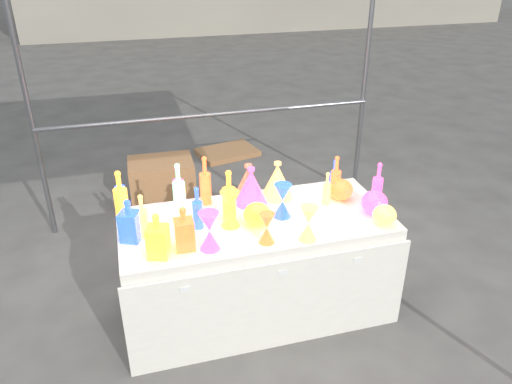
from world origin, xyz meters
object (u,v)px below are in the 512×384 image
object	(u,v)px
globe_0	(257,216)
bottle_0	(121,196)
display_table	(256,266)
lampshade_0	(250,185)
decanter_0	(157,235)
hourglass_0	(267,228)
cardboard_box_closed	(162,182)

from	to	relation	value
globe_0	bottle_0	bearing A→B (deg)	159.24
display_table	globe_0	xyz separation A→B (m)	(-0.02, -0.08, 0.45)
lampshade_0	decanter_0	bearing A→B (deg)	-143.54
bottle_0	lampshade_0	distance (m)	0.89
hourglass_0	globe_0	xyz separation A→B (m)	(-0.00, 0.21, -0.03)
hourglass_0	lampshade_0	xyz separation A→B (m)	(0.05, 0.57, 0.01)
globe_0	lampshade_0	world-z (taller)	lampshade_0
bottle_0	display_table	bearing A→B (deg)	-15.82
display_table	decanter_0	size ratio (longest dim) A/B	6.51
globe_0	hourglass_0	bearing A→B (deg)	-89.59
display_table	bottle_0	size ratio (longest dim) A/B	5.20
globe_0	lampshade_0	size ratio (longest dim) A/B	0.79
cardboard_box_closed	bottle_0	size ratio (longest dim) A/B	1.78
globe_0	cardboard_box_closed	bearing A→B (deg)	103.51
cardboard_box_closed	bottle_0	xyz separation A→B (m)	(-0.38, -1.58, 0.70)
decanter_0	bottle_0	bearing A→B (deg)	129.32
cardboard_box_closed	lampshade_0	xyz separation A→B (m)	(0.51, -1.53, 0.63)
display_table	bottle_0	bearing A→B (deg)	164.18
cardboard_box_closed	globe_0	distance (m)	2.04
bottle_0	decanter_0	world-z (taller)	bottle_0
cardboard_box_closed	lampshade_0	bearing A→B (deg)	-69.73
display_table	bottle_0	xyz separation A→B (m)	(-0.85, 0.24, 0.55)
display_table	lampshade_0	size ratio (longest dim) A/B	8.20
decanter_0	hourglass_0	size ratio (longest dim) A/B	1.41
decanter_0	lampshade_0	bearing A→B (deg)	56.42
hourglass_0	lampshade_0	distance (m)	0.57
globe_0	display_table	bearing A→B (deg)	78.33
bottle_0	lampshade_0	bearing A→B (deg)	3.14
display_table	decanter_0	distance (m)	0.88
bottle_0	globe_0	xyz separation A→B (m)	(0.83, -0.32, -0.11)
cardboard_box_closed	lampshade_0	world-z (taller)	lampshade_0
bottle_0	hourglass_0	distance (m)	0.99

